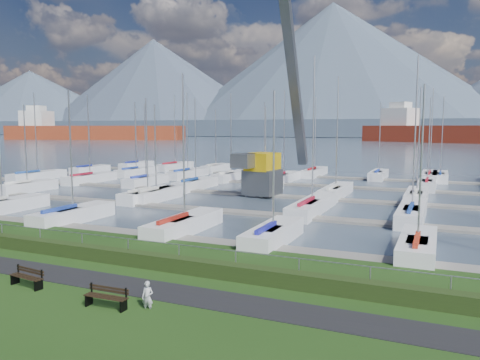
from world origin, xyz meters
The scene contains 14 objects.
path centered at (0.00, -3.00, 0.01)m, with size 160.00×2.00×0.04m, color black.
water centered at (0.00, 260.00, -0.40)m, with size 800.00×540.00×0.20m, color #414E5F.
hedge centered at (0.00, -0.40, 0.35)m, with size 80.00×0.70×0.70m, color #223212.
fence centered at (0.00, 0.00, 1.20)m, with size 0.04×0.04×80.00m, color #92939A.
foothill centered at (0.00, 330.00, 6.00)m, with size 900.00×80.00×12.00m, color #445264.
mountains centered at (7.35, 404.62, 46.68)m, with size 1190.00×360.00×115.00m.
docks centered at (0.00, 26.00, -0.22)m, with size 90.00×41.60×0.25m.
bench_left centered at (-2.67, -4.82, 0.42)m, with size 1.84×0.63×0.85m.
bench_right centered at (2.01, -5.36, 0.42)m, with size 1.81×0.48×0.85m.
person centered at (3.50, -4.83, 0.61)m, with size 0.45×0.29×1.22m, color #B5B4BB.
crane centered at (-3.05, 27.10, 5.33)m, with size 4.88×13.35×22.35m.
cargo_ship_west centered at (-172.40, 191.31, 3.53)m, with size 101.61×44.68×21.50m.
cargo_ship_mid centered at (22.70, 213.77, 3.50)m, with size 102.72×57.09×21.50m.
sailboat_fleet centered at (-1.48, 29.52, 5.36)m, with size 75.55×49.92×13.10m.
Camera 1 is at (13.50, -19.04, 6.85)m, focal length 35.00 mm.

